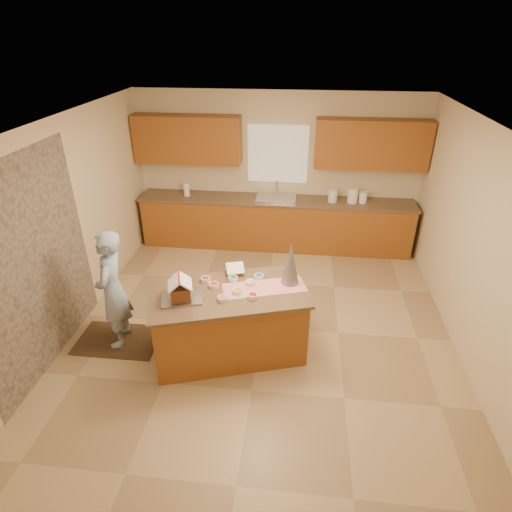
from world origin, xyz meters
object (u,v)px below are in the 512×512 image
(island_base, at_px, (229,324))
(boy, at_px, (113,290))
(gingerbread_house, at_px, (180,290))
(tinsel_tree, at_px, (290,264))

(island_base, relative_size, boy, 1.13)
(gingerbread_house, bearing_deg, tinsel_tree, 21.51)
(island_base, distance_m, gingerbread_house, 0.80)
(island_base, height_order, boy, boy)
(tinsel_tree, height_order, gingerbread_house, tinsel_tree)
(tinsel_tree, distance_m, gingerbread_house, 1.31)
(boy, bearing_deg, gingerbread_house, 68.51)
(tinsel_tree, xyz_separation_m, boy, (-2.14, -0.24, -0.37))
(tinsel_tree, distance_m, boy, 2.19)
(island_base, height_order, gingerbread_house, gingerbread_house)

